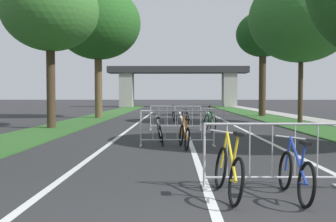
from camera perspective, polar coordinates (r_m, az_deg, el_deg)
The scene contains 23 objects.
grass_verge_left at distance 27.54m, azimuth -10.07°, elevation -0.80°, with size 2.41×59.17×0.05m, color #2D5B26.
grass_verge_right at distance 27.75m, azimuth 13.97°, elevation -0.81°, with size 2.41×59.17×0.05m, color #2D5B26.
sidewalk_path_right at distance 28.28m, azimuth 17.99°, elevation -0.77°, with size 1.67×59.17×0.08m, color #9E9B93.
lane_stripe_center at distance 19.97m, azimuth 2.38°, elevation -1.97°, with size 0.14×34.23×0.01m, color silver.
lane_stripe_right_lane at distance 20.19m, azimuth 9.51°, elevation -1.95°, with size 0.14×34.23×0.01m, color silver.
lane_stripe_left_lane at distance 20.06m, azimuth -4.79°, elevation -1.96°, with size 0.14×34.23×0.01m, color silver.
overpass_bridge at distance 51.75m, azimuth 1.48°, elevation 4.79°, with size 18.77×2.95×5.42m.
tree_left_oak_near at distance 18.34m, azimuth -17.17°, elevation 14.14°, with size 4.31×4.31×7.14m.
tree_left_oak_mid at distance 26.07m, azimuth -10.39°, elevation 12.70°, with size 5.59×5.59×8.62m.
tree_right_pine_near at distance 21.42m, azimuth 19.25°, elevation 12.94°, with size 5.38×5.38×7.79m.
tree_right_maple_mid at distance 28.53m, azimuth 13.95°, elevation 10.89°, with size 3.80×3.80×7.49m.
crowd_barrier_nearest at distance 6.31m, azimuth 15.26°, elevation -6.52°, with size 2.22×0.48×1.05m.
crowd_barrier_second at distance 11.25m, azimuth 1.39°, elevation -2.62°, with size 2.22×0.47×1.05m.
crowd_barrier_third at distance 16.41m, azimuth 1.12°, elevation -1.09°, with size 2.23×0.57×1.05m.
crowd_barrier_fourth at distance 21.64m, azimuth 5.49°, elevation -0.29°, with size 2.22×0.50×1.05m.
bicycle_red_0 at distance 22.07m, azimuth 6.38°, elevation -0.60°, with size 0.45×1.65×0.94m.
bicycle_purple_1 at distance 21.23m, azimuth 2.60°, elevation -0.80°, with size 0.45×1.68×0.86m.
bicycle_white_2 at distance 11.70m, azimuth -1.22°, elevation -3.20°, with size 0.54×1.63×0.92m.
bicycle_yellow_3 at distance 5.69m, azimuth 8.96°, elevation -8.87°, with size 0.54×1.69×0.98m.
bicycle_blue_4 at distance 5.85m, azimuth 18.43°, elevation -8.94°, with size 0.46×1.58×0.87m.
bicycle_silver_5 at distance 22.15m, azimuth 0.99°, elevation -0.61°, with size 0.44×1.62×0.98m.
bicycle_green_6 at distance 15.92m, azimuth 6.25°, elevation -1.67°, with size 0.50×1.65×0.98m.
bicycle_orange_7 at distance 10.82m, azimuth 2.44°, elevation -3.67°, with size 0.47×1.71×0.96m.
Camera 1 is at (-0.52, -2.79, 1.47)m, focal length 40.92 mm.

